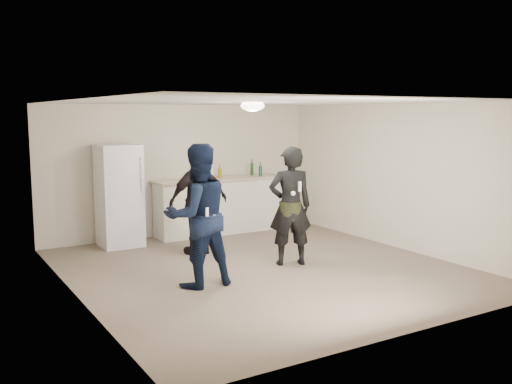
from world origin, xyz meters
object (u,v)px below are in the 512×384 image
woman (290,206)px  spectator (198,201)px  man (198,216)px  fridge (119,196)px  counter (221,206)px  shaker (202,176)px

woman → spectator: (-0.93, 1.33, -0.03)m
man → woman: size_ratio=1.05×
fridge → spectator: fridge is taller
counter → spectator: (-1.10, -1.33, 0.36)m
spectator → shaker: bearing=-119.6°
shaker → man: (-1.42, -2.81, -0.21)m
fridge → man: bearing=-86.7°
woman → spectator: woman is taller
fridge → woman: bearing=-54.3°
fridge → shaker: fridge is taller
fridge → spectator: size_ratio=1.01×
shaker → spectator: 1.38m
counter → spectator: bearing=-129.6°
fridge → woman: woman is taller
man → woman: (1.70, 0.29, -0.05)m
shaker → counter: bearing=18.0°
woman → fridge: bearing=-33.8°
counter → woman: size_ratio=1.41×
shaker → spectator: bearing=-118.6°
fridge → man: 2.89m
woman → spectator: bearing=-34.8°
man → spectator: man is taller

